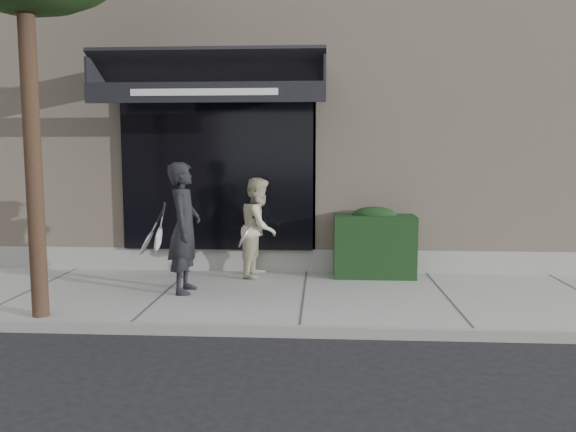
{
  "coord_description": "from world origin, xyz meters",
  "views": [
    {
      "loc": [
        0.26,
        -7.83,
        2.11
      ],
      "look_at": [
        -0.26,
        0.6,
        1.17
      ],
      "focal_mm": 35.0,
      "sensor_mm": 36.0,
      "label": 1
    }
  ],
  "objects": [
    {
      "name": "ground",
      "position": [
        0.0,
        0.0,
        0.0
      ],
      "size": [
        80.0,
        80.0,
        0.0
      ],
      "primitive_type": "plane",
      "color": "black",
      "rests_on": "ground"
    },
    {
      "name": "hedge",
      "position": [
        1.1,
        1.25,
        0.66
      ],
      "size": [
        1.3,
        0.7,
        1.14
      ],
      "color": "black",
      "rests_on": "sidewalk"
    },
    {
      "name": "sidewalk",
      "position": [
        0.0,
        0.0,
        0.06
      ],
      "size": [
        20.0,
        3.0,
        0.12
      ],
      "primitive_type": "cube",
      "color": "gray",
      "rests_on": "ground"
    },
    {
      "name": "pedestrian_back",
      "position": [
        -0.76,
        1.13,
        0.92
      ],
      "size": [
        0.71,
        0.86,
        1.61
      ],
      "color": "beige",
      "rests_on": "sidewalk"
    },
    {
      "name": "building_facade",
      "position": [
        -0.01,
        4.96,
        2.74
      ],
      "size": [
        14.3,
        8.04,
        5.64
      ],
      "color": "#C2AB94",
      "rests_on": "ground"
    },
    {
      "name": "curb",
      "position": [
        0.0,
        -1.55,
        0.07
      ],
      "size": [
        20.0,
        0.1,
        0.14
      ],
      "primitive_type": "cube",
      "color": "gray",
      "rests_on": "ground"
    },
    {
      "name": "pedestrian_front",
      "position": [
        -1.71,
        -0.01,
        1.05
      ],
      "size": [
        0.77,
        0.87,
        1.87
      ],
      "color": "black",
      "rests_on": "sidewalk"
    }
  ]
}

